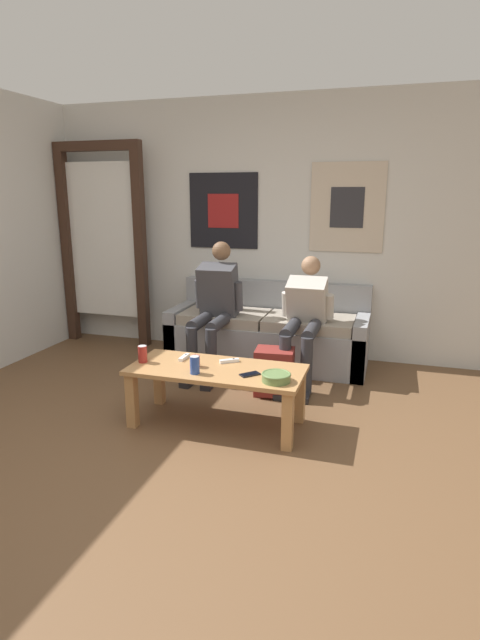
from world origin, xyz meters
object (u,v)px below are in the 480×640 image
object	(u,v)px
person_seated_adult	(215,303)
ceramic_bowl	(276,377)
backpack	(274,373)
couch	(268,335)
person_seated_teen	(304,316)
game_controller_near_left	(229,361)
game_controller_near_right	(184,357)
coffee_table	(217,378)
pillar_candle	(195,361)
cell_phone	(250,374)
drink_can_red	(143,354)
drink_can_blue	(195,365)

from	to	relation	value
person_seated_adult	ceramic_bowl	size ratio (longest dim) A/B	6.13
backpack	ceramic_bowl	size ratio (longest dim) A/B	1.99
couch	ceramic_bowl	xyz separation A→B (m)	(0.45, -1.59, 0.19)
person_seated_teen	game_controller_near_left	bearing A→B (deg)	-112.21
person_seated_teen	game_controller_near_right	bearing A→B (deg)	-127.25
couch	ceramic_bowl	size ratio (longest dim) A/B	9.81
coffee_table	person_seated_adult	xyz separation A→B (m)	(-0.40, 1.08, 0.29)
pillar_candle	cell_phone	bearing A→B (deg)	-6.73
ceramic_bowl	cell_phone	distance (m)	0.21
person_seated_teen	pillar_candle	bearing A→B (deg)	-118.13
game_controller_near_right	person_seated_teen	bearing A→B (deg)	52.75
coffee_table	person_seated_adult	world-z (taller)	person_seated_adult
coffee_table	pillar_candle	xyz separation A→B (m)	(-0.15, -0.02, 0.12)
person_seated_teen	cell_phone	xyz separation A→B (m)	(-0.17, -1.14, -0.15)
backpack	game_controller_near_left	world-z (taller)	game_controller_near_left
drink_can_red	game_controller_near_right	xyz separation A→B (m)	(0.26, 0.16, -0.05)
drink_can_red	backpack	bearing A→B (deg)	40.63
ceramic_bowl	game_controller_near_left	xyz separation A→B (m)	(-0.41, 0.27, -0.02)
ceramic_bowl	cell_phone	xyz separation A→B (m)	(-0.20, 0.06, -0.03)
person_seated_teen	game_controller_near_left	size ratio (longest dim) A/B	7.85
drink_can_blue	cell_phone	world-z (taller)	drink_can_blue
backpack	pillar_candle	distance (m)	0.85
ceramic_bowl	drink_can_red	size ratio (longest dim) A/B	1.57
couch	coffee_table	world-z (taller)	couch
couch	game_controller_near_left	xyz separation A→B (m)	(0.03, -1.32, 0.17)
person_seated_adult	person_seated_teen	xyz separation A→B (m)	(0.84, -0.01, -0.05)
person_seated_teen	drink_can_red	world-z (taller)	person_seated_teen
couch	coffee_table	distance (m)	1.46
couch	person_seated_adult	xyz separation A→B (m)	(-0.42, -0.38, 0.37)
couch	ceramic_bowl	world-z (taller)	couch
coffee_table	game_controller_near_left	world-z (taller)	game_controller_near_left
pillar_candle	drink_can_blue	xyz separation A→B (m)	(0.05, -0.13, 0.02)
game_controller_near_left	cell_phone	bearing A→B (deg)	-43.75
drink_can_red	person_seated_adult	bearing A→B (deg)	82.33
cell_phone	drink_can_red	bearing A→B (deg)	178.13
ceramic_bowl	pillar_candle	distance (m)	0.63
ceramic_bowl	person_seated_teen	bearing A→B (deg)	91.46
pillar_candle	game_controller_near_right	distance (m)	0.20
couch	cell_phone	size ratio (longest dim) A/B	13.26
coffee_table	ceramic_bowl	world-z (taller)	ceramic_bowl
coffee_table	cell_phone	world-z (taller)	cell_phone
person_seated_adult	ceramic_bowl	world-z (taller)	person_seated_adult
couch	ceramic_bowl	distance (m)	1.66
drink_can_blue	ceramic_bowl	bearing A→B (deg)	1.97
ceramic_bowl	person_seated_adult	bearing A→B (deg)	125.61
person_seated_teen	drink_can_blue	xyz separation A→B (m)	(-0.53, -1.22, -0.10)
couch	game_controller_near_right	bearing A→B (deg)	-103.13
drink_can_red	game_controller_near_left	xyz separation A→B (m)	(0.61, 0.18, -0.05)
person_seated_adult	pillar_candle	size ratio (longest dim) A/B	12.66
person_seated_teen	coffee_table	bearing A→B (deg)	-111.94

